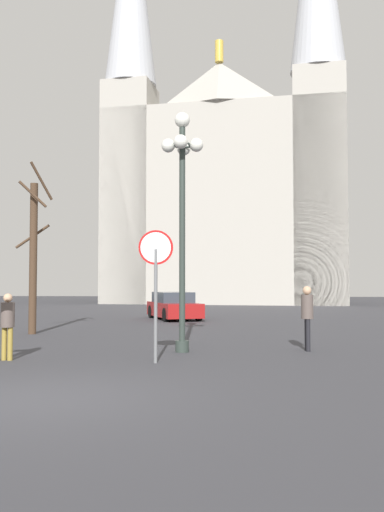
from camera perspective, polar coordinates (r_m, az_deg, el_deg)
The scene contains 8 objects.
ground_plane at distance 9.07m, azimuth -15.73°, elevation -14.32°, with size 120.00×120.00×0.00m, color #38383D.
cathedral at distance 48.57m, azimuth 3.55°, elevation 8.81°, with size 21.24×13.45×38.98m.
stop_sign at distance 12.36m, azimuth -3.84°, elevation -1.41°, with size 0.79×0.13×3.02m.
street_lamp at distance 14.47m, azimuth -1.03°, elevation 7.09°, with size 1.12×1.12×6.36m.
bare_tree at distance 20.00m, azimuth -16.36°, elevation 0.26°, with size 1.48×1.48×6.02m.
parked_car_near_red at distance 26.75m, azimuth -1.93°, elevation -5.32°, with size 3.25×4.48×1.34m.
pedestrian_walking at distance 14.82m, azimuth 12.04°, elevation -5.74°, with size 0.32×0.32×1.72m.
pedestrian_standing at distance 13.51m, azimuth -18.86°, elevation -6.41°, with size 0.32×0.32×1.56m.
Camera 1 is at (3.14, -8.31, 1.84)m, focal length 37.97 mm.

